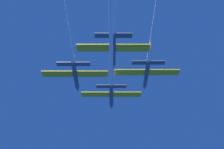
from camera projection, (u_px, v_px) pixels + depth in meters
name	position (u px, v px, depth m)	size (l,w,h in m)	color
jet_lead	(112.00, 69.00, 62.71)	(16.11, 43.67, 2.67)	#4C5660
jet_left_wing	(70.00, 46.00, 56.64)	(16.11, 41.00, 2.67)	#4C5660
jet_right_wing	(152.00, 43.00, 57.40)	(16.11, 42.21, 2.67)	#4C5660
jet_slot	(114.00, 11.00, 49.97)	(16.11, 41.65, 2.67)	#4C5660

